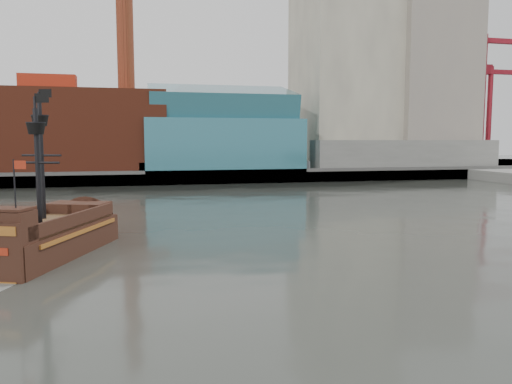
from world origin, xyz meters
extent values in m
plane|color=#2B2D28|center=(0.00, 0.00, 0.00)|extent=(400.00, 400.00, 0.00)
cube|color=slate|center=(0.00, 92.00, 1.00)|extent=(220.00, 60.00, 2.00)
cube|color=#4C4C49|center=(0.00, 62.50, 1.30)|extent=(220.00, 1.00, 2.60)
cube|color=maroon|center=(-22.00, 72.00, 9.50)|extent=(42.00, 18.00, 15.00)
cube|color=#307080|center=(10.00, 70.00, 7.00)|extent=(30.00, 16.00, 10.00)
cube|color=beige|center=(40.00, 80.00, 25.00)|extent=(20.00, 22.00, 46.00)
cube|color=gray|center=(58.00, 76.00, 21.00)|extent=(18.00, 18.00, 38.00)
cube|color=beige|center=(50.00, 97.00, 28.00)|extent=(24.00, 20.00, 52.00)
cube|color=slate|center=(48.00, 66.00, 5.00)|extent=(40.00, 6.00, 6.00)
cylinder|color=maroon|center=(-8.00, 74.00, 28.00)|extent=(3.20, 3.20, 22.00)
cube|color=#307080|center=(10.00, 70.00, 15.00)|extent=(28.00, 14.94, 8.78)
cube|color=slate|center=(78.00, 82.00, 3.50)|extent=(4.00, 4.00, 3.00)
cylinder|color=maroon|center=(78.00, 82.00, 18.00)|extent=(1.40, 1.40, 32.00)
cube|color=maroon|center=(85.00, 82.00, 32.50)|extent=(20.00, 1.20, 1.20)
cube|color=maroon|center=(75.00, 82.00, 33.00)|extent=(5.00, 2.50, 2.50)
cube|color=slate|center=(88.00, 92.00, 3.50)|extent=(4.00, 4.00, 3.00)
cylinder|color=maroon|center=(88.00, 92.00, 15.00)|extent=(1.40, 1.40, 26.00)
cube|color=maroon|center=(93.60, 92.00, 26.50)|extent=(16.00, 1.20, 1.20)
cube|color=maroon|center=(85.00, 92.00, 27.00)|extent=(5.00, 2.50, 2.50)
cube|color=black|center=(-12.69, 8.86, 0.64)|extent=(9.57, 13.86, 2.77)
cube|color=#462B1A|center=(-12.69, 8.86, 2.19)|extent=(8.62, 12.48, 0.32)
cube|color=black|center=(-10.85, 13.64, 2.56)|extent=(5.15, 4.02, 1.07)
cylinder|color=black|center=(-12.91, 10.66, 6.51)|extent=(0.39, 0.39, 8.32)
cylinder|color=black|center=(-12.48, 6.72, 6.19)|extent=(0.39, 0.39, 7.68)
cone|color=black|center=(-12.91, 10.66, 9.39)|extent=(1.52, 1.52, 0.75)
cone|color=black|center=(-12.48, 6.72, 8.75)|extent=(1.52, 1.52, 0.75)
cube|color=black|center=(-12.46, 10.49, 11.31)|extent=(0.91, 0.37, 0.59)
cube|color=black|center=(-12.03, 6.55, 10.67)|extent=(0.91, 0.37, 0.59)
camera|label=1|loc=(-6.19, -27.73, 8.02)|focal=35.00mm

